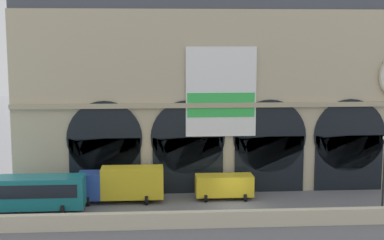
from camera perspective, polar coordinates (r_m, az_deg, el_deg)
ground_plane at (r=49.39m, az=4.49°, el=-8.81°), size 200.00×200.00×0.00m
quay_parapet_wall at (r=44.53m, az=5.45°, el=-9.88°), size 90.00×0.70×1.26m
station_building at (r=54.79m, az=3.49°, el=3.42°), size 40.17×5.28×20.29m
bus_west at (r=49.29m, az=-17.23°, el=-7.04°), size 11.00×3.25×3.10m
box_truck_midwest at (r=50.80m, az=-7.07°, el=-6.37°), size 7.50×2.91×3.12m
van_center at (r=51.56m, az=3.28°, el=-6.63°), size 5.20×2.48×2.20m
street_lamp_quayside at (r=47.39m, az=18.88°, el=-4.45°), size 0.44×0.44×6.90m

